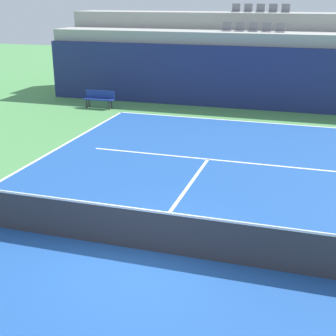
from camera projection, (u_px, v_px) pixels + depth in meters
name	position (u px, v px, depth m)	size (l,w,h in m)	color
ground_plane	(143.00, 250.00, 10.42)	(80.00, 80.00, 0.00)	#4C8C4C
court_surface	(143.00, 250.00, 10.42)	(11.00, 24.00, 0.01)	#1E4C99
baseline_far	(236.00, 121.00, 21.16)	(11.00, 0.10, 0.00)	white
service_line_far	(208.00, 159.00, 16.17)	(8.26, 0.10, 0.00)	white
centre_service_line	(182.00, 195.00, 13.30)	(0.10, 6.40, 0.00)	white
back_wall	(246.00, 78.00, 22.99)	(20.62, 0.30, 2.95)	navy
stands_tier_lower	(251.00, 68.00, 24.11)	(20.62, 2.40, 3.54)	#9E9E99
stands_tier_upper	(257.00, 55.00, 26.13)	(20.62, 2.40, 4.36)	#9E9E99
seating_row_lower	(253.00, 29.00, 23.56)	(3.05, 0.44, 0.44)	slate
seating_row_upper	(260.00, 10.00, 25.43)	(3.05, 0.44, 0.44)	slate
tennis_net	(142.00, 229.00, 10.25)	(11.08, 0.08, 1.07)	black
player_bench	(99.00, 98.00, 23.44)	(1.50, 0.40, 0.85)	navy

